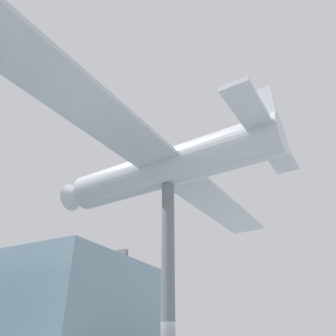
{
  "coord_description": "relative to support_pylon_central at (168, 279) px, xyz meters",
  "views": [
    {
      "loc": [
        -11.6,
        -5.92,
        1.67
      ],
      "look_at": [
        0.0,
        0.0,
        8.85
      ],
      "focal_mm": 35.0,
      "sensor_mm": 36.0,
      "label": 1
    }
  ],
  "objects": [
    {
      "name": "suspended_airplane",
      "position": [
        0.01,
        0.15,
        4.88
      ],
      "size": [
        21.16,
        11.94,
        3.29
      ],
      "rotation": [
        0.0,
        0.0,
        -0.09
      ],
      "color": "#B2B7BC",
      "rests_on": "support_pylon_central"
    },
    {
      "name": "support_pylon_central",
      "position": [
        0.0,
        0.0,
        0.0
      ],
      "size": [
        0.53,
        0.53,
        7.99
      ],
      "color": "slate",
      "rests_on": "ground_plane"
    },
    {
      "name": "glass_pavilion_right",
      "position": [
        8.77,
        14.05,
        -0.2
      ],
      "size": [
        11.98,
        13.0,
        8.18
      ],
      "color": "#7593A3",
      "rests_on": "ground_plane"
    }
  ]
}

